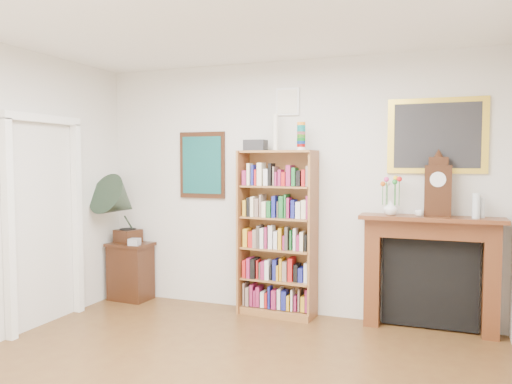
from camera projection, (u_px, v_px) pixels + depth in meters
room at (175, 208)px, 3.22m from camera, size 4.51×5.01×2.81m
door_casing at (45, 204)px, 5.12m from camera, size 0.08×1.02×2.17m
teal_poster at (202, 165)px, 5.88m from camera, size 0.58×0.04×0.78m
small_picture at (288, 102)px, 5.47m from camera, size 0.26×0.04×0.30m
gilt_painting at (437, 136)px, 4.95m from camera, size 0.95×0.04×0.75m
bookshelf at (277, 224)px, 5.44m from camera, size 0.86×0.36×2.09m
side_cabinet at (131, 271)px, 6.11m from camera, size 0.53×0.40×0.70m
fireplace at (430, 263)px, 4.97m from camera, size 1.37×0.34×1.16m
gramophone at (120, 204)px, 5.96m from camera, size 0.65×0.75×0.85m
cd_stack at (134, 242)px, 5.92m from camera, size 0.14×0.14×0.08m
mantel_clock at (438, 188)px, 4.89m from camera, size 0.26×0.15×0.58m
flower_vase at (391, 208)px, 5.00m from camera, size 0.18×0.18×0.15m
teacup at (419, 213)px, 4.88m from camera, size 0.09×0.09×0.07m
bottle_left at (476, 206)px, 4.71m from camera, size 0.07×0.07×0.24m
bottle_right at (482, 207)px, 4.76m from camera, size 0.06×0.06×0.20m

